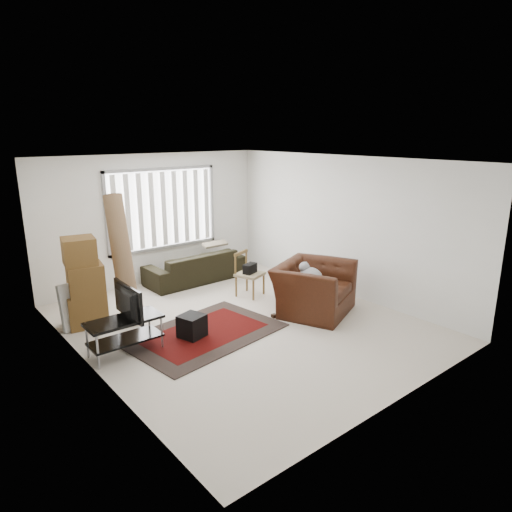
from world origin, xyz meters
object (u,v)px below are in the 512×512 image
(sofa, at_px, (195,262))
(side_chair, at_px, (249,272))
(armchair, at_px, (314,285))
(moving_boxes, at_px, (85,285))
(tv_stand, at_px, (125,328))

(sofa, distance_m, side_chair, 1.49)
(armchair, bearing_deg, moving_boxes, 125.75)
(tv_stand, xyz_separation_m, armchair, (3.26, -0.63, 0.12))
(tv_stand, xyz_separation_m, side_chair, (2.90, 0.77, 0.09))
(armchair, bearing_deg, sofa, 80.29)
(moving_boxes, relative_size, sofa, 0.69)
(tv_stand, relative_size, side_chair, 1.23)
(moving_boxes, xyz_separation_m, sofa, (2.64, 0.84, -0.28))
(side_chair, xyz_separation_m, armchair, (0.36, -1.39, 0.03))
(tv_stand, bearing_deg, moving_boxes, 92.53)
(moving_boxes, height_order, side_chair, moving_boxes)
(moving_boxes, height_order, armchair, moving_boxes)
(tv_stand, distance_m, side_chair, 3.00)
(sofa, bearing_deg, armchair, 102.69)
(moving_boxes, distance_m, armchair, 3.88)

